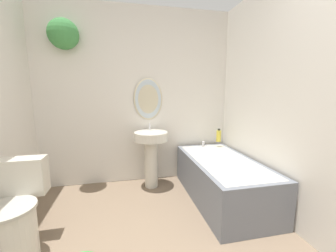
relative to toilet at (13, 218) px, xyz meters
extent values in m
cube|color=silver|center=(1.05, 1.26, 0.89)|extent=(2.73, 0.06, 2.40)
ellipsoid|color=beige|center=(1.20, 1.21, 0.86)|extent=(0.40, 0.02, 0.58)
ellipsoid|color=silver|center=(1.20, 1.21, 0.86)|extent=(0.36, 0.01, 0.54)
cylinder|color=#9E6042|center=(0.19, 1.12, 1.72)|extent=(0.16, 0.16, 0.09)
sphere|color=#3D8442|center=(0.19, 1.12, 1.64)|extent=(0.35, 0.35, 0.35)
cube|color=silver|center=(2.39, 0.00, 0.89)|extent=(0.06, 2.58, 2.40)
cylinder|color=beige|center=(0.00, -0.07, -0.10)|extent=(0.36, 0.36, 0.42)
cylinder|color=#B1ADA0|center=(0.00, -0.07, 0.12)|extent=(0.39, 0.39, 0.02)
cube|color=beige|center=(0.00, 0.19, 0.26)|extent=(0.38, 0.16, 0.31)
cylinder|color=beige|center=(1.20, 0.97, 0.01)|extent=(0.18, 0.18, 0.64)
cylinder|color=beige|center=(1.20, 0.97, 0.39)|extent=(0.44, 0.44, 0.11)
cylinder|color=silver|center=(1.20, 1.09, 0.49)|extent=(0.02, 0.02, 0.10)
cube|color=slate|center=(1.98, 0.47, -0.07)|extent=(0.72, 1.43, 0.48)
cube|color=beige|center=(1.98, 0.47, 0.15)|extent=(0.62, 1.33, 0.04)
cylinder|color=silver|center=(1.98, 1.08, 0.21)|extent=(0.04, 0.04, 0.08)
cylinder|color=gold|center=(2.19, 1.02, 0.33)|extent=(0.07, 0.07, 0.16)
cylinder|color=black|center=(2.19, 1.02, 0.43)|extent=(0.04, 0.04, 0.02)
camera|label=1|loc=(0.86, -1.67, 0.96)|focal=22.00mm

